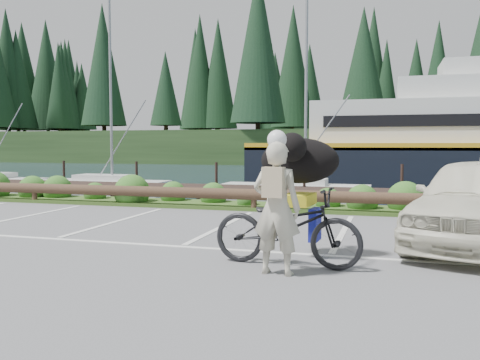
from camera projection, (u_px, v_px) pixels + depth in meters
ground at (190, 243)px, 9.29m from camera, size 72.00×72.00×0.00m
harbor_backdrop at (370, 155)px, 84.34m from camera, size 170.00×160.00×30.00m
vegetation_strip at (260, 206)px, 14.36m from camera, size 34.00×1.60×0.10m
log_rail at (254, 211)px, 13.69m from camera, size 32.00×0.30×0.60m
bicycle at (287, 226)px, 7.49m from camera, size 2.29×0.96×1.18m
cyclist at (277, 208)px, 6.98m from camera, size 0.71×0.49×1.84m
dog at (299, 161)px, 8.09m from camera, size 0.71×1.30×0.73m
parked_car at (480, 201)px, 8.88m from camera, size 3.22×5.06×1.61m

